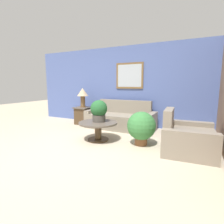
# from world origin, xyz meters

# --- Properties ---
(ground_plane) EXTENTS (20.00, 20.00, 0.00)m
(ground_plane) POSITION_xyz_m (0.00, 0.00, 0.00)
(ground_plane) COLOR #BCAD93
(wall_back) EXTENTS (7.26, 0.09, 2.60)m
(wall_back) POSITION_xyz_m (0.00, 2.70, 1.31)
(wall_back) COLOR #5166A8
(wall_back) RESTS_ON ground_plane
(couch_main) EXTENTS (2.13, 0.87, 0.87)m
(couch_main) POSITION_xyz_m (-0.00, 2.15, 0.29)
(couch_main) COLOR gray
(couch_main) RESTS_ON ground_plane
(armchair) EXTENTS (1.05, 1.18, 0.87)m
(armchair) POSITION_xyz_m (1.98, 0.96, 0.28)
(armchair) COLOR gray
(armchair) RESTS_ON ground_plane
(coffee_table) EXTENTS (0.94, 0.94, 0.46)m
(coffee_table) POSITION_xyz_m (-0.03, 0.81, 0.33)
(coffee_table) COLOR #4C3823
(coffee_table) RESTS_ON ground_plane
(side_table) EXTENTS (0.53, 0.53, 0.59)m
(side_table) POSITION_xyz_m (-1.42, 2.14, 0.30)
(side_table) COLOR #4C3823
(side_table) RESTS_ON ground_plane
(table_lamp) EXTENTS (0.38, 0.38, 0.65)m
(table_lamp) POSITION_xyz_m (-1.42, 2.14, 1.04)
(table_lamp) COLOR brown
(table_lamp) RESTS_ON side_table
(potted_plant_on_table) EXTENTS (0.42, 0.42, 0.53)m
(potted_plant_on_table) POSITION_xyz_m (-0.03, 0.87, 0.74)
(potted_plant_on_table) COLOR #4C4742
(potted_plant_on_table) RESTS_ON coffee_table
(potted_plant_floor) EXTENTS (0.65, 0.65, 0.77)m
(potted_plant_floor) POSITION_xyz_m (1.02, 0.95, 0.42)
(potted_plant_floor) COLOR brown
(potted_plant_floor) RESTS_ON ground_plane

